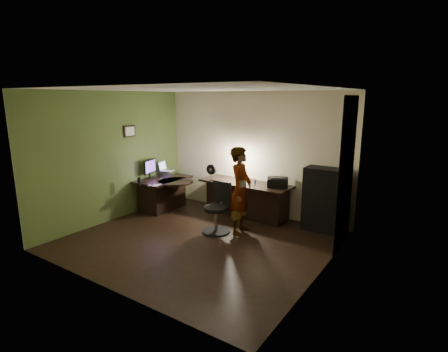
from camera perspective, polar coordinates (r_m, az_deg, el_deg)
The scene contains 27 objects.
floor at distance 6.53m, azimuth -4.10°, elevation -10.51°, with size 4.50×4.00×0.01m, color black.
ceiling at distance 6.00m, azimuth -4.52°, elevation 14.01°, with size 4.50×4.00×0.01m, color silver.
wall_back at distance 7.77m, azimuth 4.85°, elevation 3.67°, with size 4.50×0.01×2.70m, color beige.
wall_front at distance 4.75m, azimuth -19.36°, elevation -2.83°, with size 4.50×0.01×2.70m, color beige.
wall_left at distance 7.70m, azimuth -17.67°, elevation 3.03°, with size 0.01×4.00×2.70m, color beige.
wall_right at distance 5.08m, azimuth 16.18°, elevation -1.62°, with size 0.01×4.00×2.70m, color beige.
green_wall_overlay at distance 7.69m, azimuth -17.60°, elevation 3.02°, with size 0.00×4.00×2.70m, color #4C632C.
arched_doorway at distance 6.18m, azimuth 19.30°, elevation 0.18°, with size 0.01×0.90×2.60m, color black.
french_door at distance 4.67m, azimuth 13.63°, elevation -6.57°, with size 0.02×0.92×2.10m, color white.
framed_picture at distance 7.90m, azimuth -15.20°, elevation 7.07°, with size 0.04×0.30×0.25m, color black.
desk_left at distance 8.28m, azimuth -9.82°, elevation -2.89°, with size 0.78×1.27×0.73m, color black.
desk_right at distance 7.66m, azimuth 3.44°, elevation -3.86°, with size 2.04×0.72×0.77m, color black.
cabinet at distance 7.06m, azimuth 16.29°, elevation -3.76°, with size 0.83×0.42×1.25m, color black.
laptop_stand at distance 8.55m, azimuth -9.27°, elevation 0.46°, with size 0.25×0.21×0.10m, color silver.
laptop at distance 8.51m, azimuth -9.31°, elevation 1.53°, with size 0.32×0.30×0.22m, color silver.
monitor at distance 8.26m, azimuth -12.05°, elevation 0.70°, with size 0.10×0.49×0.32m, color black.
mouse at distance 7.57m, azimuth -12.11°, elevation -1.53°, with size 0.06×0.09×0.03m, color silver.
phone at distance 8.03m, azimuth -8.22°, elevation -0.64°, with size 0.06×0.13×0.01m, color black.
pen at distance 8.08m, azimuth -10.14°, elevation -0.63°, with size 0.01×0.13×0.01m, color black.
speaker at distance 7.64m, azimuth -13.67°, elevation -0.90°, with size 0.07×0.07×0.18m, color black.
notepad at distance 7.60m, azimuth -11.03°, elevation -1.51°, with size 0.13×0.19×0.01m, color silver.
desk_fan at distance 7.71m, azimuth -2.02°, elevation 0.63°, with size 0.23×0.13×0.36m, color black.
headphones at distance 7.54m, azimuth 4.62°, elevation -0.70°, with size 0.20×0.08×0.09m, color navy.
printer at distance 7.29m, azimuth 8.74°, elevation -0.91°, with size 0.42×0.33×0.19m, color black.
desk_lamp at distance 7.80m, azimuth 2.46°, elevation 1.89°, with size 0.16×0.30×0.66m, color black.
office_chair at distance 6.73m, azimuth -1.33°, elevation -5.28°, with size 0.54×0.54×0.97m, color black.
person at distance 6.65m, azimuth 2.74°, elevation -2.37°, with size 0.60×0.40×1.67m, color #D8A88C.
Camera 1 is at (3.71, -4.72, 2.56)m, focal length 28.00 mm.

